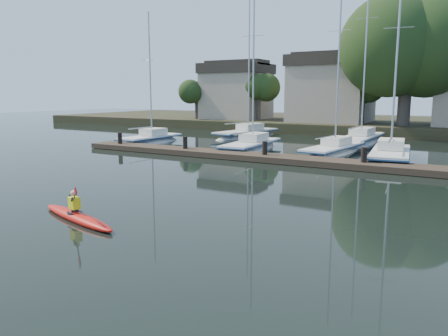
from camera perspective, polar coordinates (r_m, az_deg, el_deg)
The scene contains 10 objects.
ground at distance 13.93m, azimuth -7.91°, elevation -7.60°, with size 160.00×160.00×0.00m, color black.
kayak at distance 15.25m, azimuth -18.69°, elevation -5.84°, with size 4.33×1.65×1.38m.
dock at distance 26.09m, azimuth 11.32°, elevation 0.89°, with size 34.00×2.00×1.80m.
sailboat_0 at distance 37.28m, azimuth -9.58°, elevation 2.94°, with size 2.22×7.54×11.91m.
sailboat_1 at distance 32.24m, azimuth 3.58°, elevation 2.02°, with size 2.65×8.74×14.11m.
sailboat_2 at distance 31.05m, azimuth 14.07°, elevation 1.47°, with size 2.97×8.73×14.16m.
sailboat_3 at distance 29.02m, azimuth 20.83°, elevation 0.50°, with size 3.28×8.82×13.88m.
sailboat_5 at distance 41.94m, azimuth 2.98°, elevation 3.81°, with size 3.82×9.70×15.67m.
sailboat_6 at distance 37.98m, azimuth 17.30°, elevation 2.75°, with size 2.41×10.84×17.19m.
shore at distance 51.17m, azimuth 22.87°, elevation 7.97°, with size 90.00×25.25×12.75m.
Camera 1 is at (8.25, -10.44, 4.13)m, focal length 35.00 mm.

